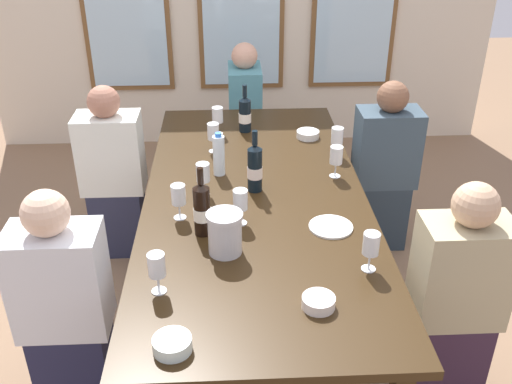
{
  "coord_description": "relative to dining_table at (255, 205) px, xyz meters",
  "views": [
    {
      "loc": [
        -0.13,
        -2.55,
        2.16
      ],
      "look_at": [
        0.0,
        -0.06,
        0.79
      ],
      "focal_mm": 40.55,
      "sensor_mm": 36.0,
      "label": 1
    }
  ],
  "objects": [
    {
      "name": "wine_bottle_2",
      "position": [
        -0.25,
        -0.34,
        0.19
      ],
      "size": [
        0.08,
        0.08,
        0.33
      ],
      "color": "black",
      "rests_on": "dining_table"
    },
    {
      "name": "wine_glass_4",
      "position": [
        0.43,
        -0.65,
        0.18
      ],
      "size": [
        0.07,
        0.07,
        0.17
      ],
      "color": "white",
      "rests_on": "dining_table"
    },
    {
      "name": "wine_bottle_1",
      "position": [
        -0.0,
        0.05,
        0.19
      ],
      "size": [
        0.08,
        0.08,
        0.33
      ],
      "color": "black",
      "rests_on": "dining_table"
    },
    {
      "name": "water_bottle",
      "position": [
        -0.18,
        0.24,
        0.17
      ],
      "size": [
        0.06,
        0.06,
        0.24
      ],
      "color": "white",
      "rests_on": "dining_table"
    },
    {
      "name": "wine_glass_0",
      "position": [
        -0.22,
        0.53,
        0.18
      ],
      "size": [
        0.07,
        0.07,
        0.17
      ],
      "color": "white",
      "rests_on": "dining_table"
    },
    {
      "name": "wine_glass_6",
      "position": [
        -0.19,
        0.79,
        0.18
      ],
      "size": [
        0.07,
        0.07,
        0.17
      ],
      "color": "white",
      "rests_on": "dining_table"
    },
    {
      "name": "wine_glass_2",
      "position": [
        -0.26,
        0.02,
        0.18
      ],
      "size": [
        0.07,
        0.07,
        0.17
      ],
      "color": "white",
      "rests_on": "dining_table"
    },
    {
      "name": "wine_glass_7",
      "position": [
        0.49,
        0.44,
        0.18
      ],
      "size": [
        0.07,
        0.07,
        0.17
      ],
      "color": "white",
      "rests_on": "dining_table"
    },
    {
      "name": "dining_table",
      "position": [
        0.0,
        0.0,
        0.0
      ],
      "size": [
        1.11,
        2.43,
        0.74
      ],
      "color": "#30200E",
      "rests_on": "ground"
    },
    {
      "name": "tasting_bowl_0",
      "position": [
        0.36,
        0.71,
        0.08
      ],
      "size": [
        0.14,
        0.14,
        0.04
      ],
      "primitive_type": "cylinder",
      "color": "silver",
      "rests_on": "dining_table"
    },
    {
      "name": "tasting_bowl_2",
      "position": [
        -0.34,
        -1.07,
        0.09
      ],
      "size": [
        0.14,
        0.14,
        0.05
      ],
      "primitive_type": "cylinder",
      "color": "white",
      "rests_on": "dining_table"
    },
    {
      "name": "wine_glass_3",
      "position": [
        -0.41,
        -0.75,
        0.18
      ],
      "size": [
        0.07,
        0.07,
        0.17
      ],
      "color": "white",
      "rests_on": "dining_table"
    },
    {
      "name": "seated_person_1",
      "position": [
        0.84,
        -0.62,
        -0.15
      ],
      "size": [
        0.38,
        0.24,
        1.11
      ],
      "color": "#372235",
      "rests_on": "ground"
    },
    {
      "name": "seated_person_0",
      "position": [
        -0.84,
        -0.6,
        -0.15
      ],
      "size": [
        0.38,
        0.24,
        1.11
      ],
      "color": "#21213D",
      "rests_on": "ground"
    },
    {
      "name": "wine_glass_5",
      "position": [
        -0.08,
        -0.27,
        0.18
      ],
      "size": [
        0.07,
        0.07,
        0.17
      ],
      "color": "white",
      "rests_on": "dining_table"
    },
    {
      "name": "seated_person_4",
      "position": [
        0.0,
        1.57,
        -0.15
      ],
      "size": [
        0.24,
        0.38,
        1.11
      ],
      "color": "#322543",
      "rests_on": "ground"
    },
    {
      "name": "ground_plane",
      "position": [
        0.0,
        0.0,
        -0.68
      ],
      "size": [
        12.0,
        12.0,
        0.0
      ],
      "primitive_type": "plane",
      "color": "#846449"
    },
    {
      "name": "seated_person_3",
      "position": [
        0.84,
        0.65,
        -0.15
      ],
      "size": [
        0.38,
        0.24,
        1.11
      ],
      "color": "#273440",
      "rests_on": "ground"
    },
    {
      "name": "wine_glass_8",
      "position": [
        0.44,
        0.18,
        0.18
      ],
      "size": [
        0.07,
        0.07,
        0.17
      ],
      "color": "white",
      "rests_on": "dining_table"
    },
    {
      "name": "wine_bottle_0",
      "position": [
        -0.02,
        0.83,
        0.17
      ],
      "size": [
        0.08,
        0.08,
        0.3
      ],
      "color": "black",
      "rests_on": "dining_table"
    },
    {
      "name": "metal_pitcher",
      "position": [
        -0.15,
        -0.49,
        0.16
      ],
      "size": [
        0.16,
        0.16,
        0.19
      ],
      "color": "silver",
      "rests_on": "dining_table"
    },
    {
      "name": "white_plate_0",
      "position": [
        0.33,
        -0.33,
        0.07
      ],
      "size": [
        0.2,
        0.2,
        0.01
      ],
      "primitive_type": "cylinder",
      "color": "white",
      "rests_on": "dining_table"
    },
    {
      "name": "seated_person_2",
      "position": [
        -0.84,
        0.65,
        -0.15
      ],
      "size": [
        0.38,
        0.24,
        1.11
      ],
      "color": "#272A40",
      "rests_on": "ground"
    },
    {
      "name": "tasting_bowl_1",
      "position": [
        0.19,
        -0.87,
        0.08
      ],
      "size": [
        0.13,
        0.13,
        0.04
      ],
      "primitive_type": "cylinder",
      "color": "white",
      "rests_on": "dining_table"
    },
    {
      "name": "wine_glass_1",
      "position": [
        -0.37,
        -0.2,
        0.18
      ],
      "size": [
        0.07,
        0.07,
        0.17
      ],
      "color": "white",
      "rests_on": "dining_table"
    }
  ]
}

